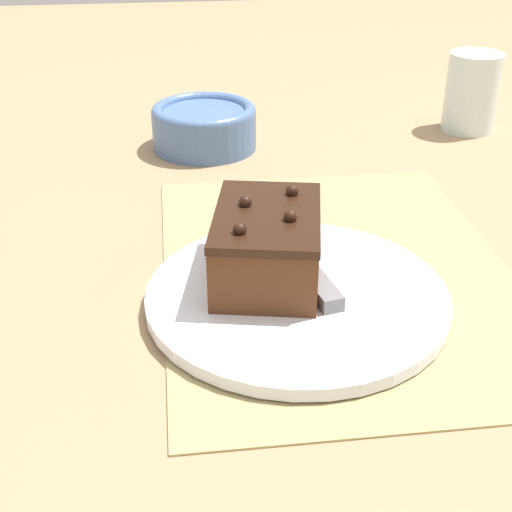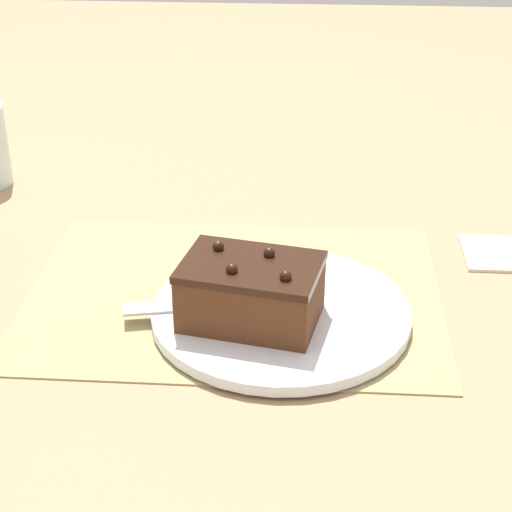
{
  "view_description": "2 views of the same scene",
  "coord_description": "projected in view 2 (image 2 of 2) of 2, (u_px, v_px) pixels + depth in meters",
  "views": [
    {
      "loc": [
        0.59,
        -0.15,
        0.36
      ],
      "look_at": [
        0.07,
        -0.09,
        0.06
      ],
      "focal_mm": 50.0,
      "sensor_mm": 36.0,
      "label": 1
    },
    {
      "loc": [
        0.08,
        -0.82,
        0.5
      ],
      "look_at": [
        0.03,
        -0.02,
        0.06
      ],
      "focal_mm": 60.0,
      "sensor_mm": 36.0,
      "label": 2
    }
  ],
  "objects": [
    {
      "name": "placemat_woven",
      "position": [
        234.0,
        293.0,
        0.96
      ],
      "size": [
        0.46,
        0.34,
        0.0
      ],
      "primitive_type": "cube",
      "color": "tan",
      "rests_on": "ground_plane"
    },
    {
      "name": "serving_knife",
      "position": [
        256.0,
        297.0,
        0.91
      ],
      "size": [
        0.21,
        0.06,
        0.01
      ],
      "rotation": [
        0.0,
        0.0,
        1.78
      ],
      "color": "slate",
      "rests_on": "cake_plate"
    },
    {
      "name": "folded_napkin",
      "position": [
        509.0,
        252.0,
        1.04
      ],
      "size": [
        0.11,
        0.09,
        0.01
      ],
      "primitive_type": "cube",
      "color": "beige",
      "rests_on": "ground_plane"
    },
    {
      "name": "chocolate_cake",
      "position": [
        251.0,
        291.0,
        0.87
      ],
      "size": [
        0.15,
        0.12,
        0.08
      ],
      "rotation": [
        0.0,
        0.0,
        -0.2
      ],
      "color": "#512D19",
      "rests_on": "cake_plate"
    },
    {
      "name": "ground_plane",
      "position": [
        234.0,
        295.0,
        0.96
      ],
      "size": [
        3.0,
        3.0,
        0.0
      ],
      "primitive_type": "plane",
      "color": "#9E7F5B"
    },
    {
      "name": "cake_plate",
      "position": [
        281.0,
        313.0,
        0.91
      ],
      "size": [
        0.28,
        0.28,
        0.01
      ],
      "color": "white",
      "rests_on": "placemat_woven"
    }
  ]
}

